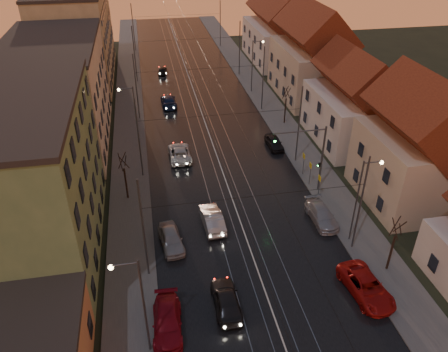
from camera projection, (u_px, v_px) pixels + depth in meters
road at (201, 111)px, 61.81m from camera, size 16.00×120.00×0.04m
sidewalk_left at (129, 116)px, 60.21m from camera, size 4.00×120.00×0.15m
sidewalk_right at (269, 106)px, 63.35m from camera, size 4.00×120.00×0.15m
tram_rail_0 at (186, 112)px, 61.44m from camera, size 0.06×120.00×0.03m
tram_rail_1 at (196, 111)px, 61.67m from camera, size 0.06×120.00×0.03m
tram_rail_2 at (206, 111)px, 61.91m from camera, size 0.06×120.00×0.03m
tram_rail_3 at (216, 110)px, 62.14m from camera, size 0.06×120.00×0.03m
apartment_left_1 at (23, 184)px, 33.96m from camera, size 10.00×18.00×13.00m
apartment_left_2 at (58, 96)px, 50.89m from camera, size 10.00×20.00×12.00m
apartment_left_3 at (77, 35)px, 70.35m from camera, size 10.00×24.00×14.00m
house_right_1 at (417, 150)px, 40.78m from camera, size 8.67×10.20×10.80m
house_right_2 at (355, 105)px, 52.03m from camera, size 9.18×12.24×9.20m
house_right_3 at (312, 58)px, 63.91m from camera, size 9.18×14.28×11.50m
house_right_4 at (276, 33)px, 79.31m from camera, size 9.18×16.32×10.00m
catenary_pole_l_1 at (143, 230)px, 32.26m from camera, size 0.16×0.16×9.00m
catenary_pole_r_1 at (360, 205)px, 34.96m from camera, size 0.16×0.16×9.00m
catenary_pole_l_2 at (139, 139)px, 44.75m from camera, size 0.16×0.16×9.00m
catenary_pole_r_2 at (299, 126)px, 47.46m from camera, size 0.16×0.16×9.00m
catenary_pole_l_3 at (136, 88)px, 57.25m from camera, size 0.16×0.16×9.00m
catenary_pole_r_3 at (263, 79)px, 59.95m from camera, size 0.16×0.16×9.00m
catenary_pole_l_4 at (135, 55)px, 69.74m from camera, size 0.16×0.16×9.00m
catenary_pole_r_4 at (240, 49)px, 72.44m from camera, size 0.16×0.16×9.00m
catenary_pole_l_5 at (133, 28)px, 84.73m from camera, size 0.16×0.16×9.00m
catenary_pole_r_5 at (220, 24)px, 87.44m from camera, size 0.16×0.16×9.00m
street_lamp_0 at (138, 299)px, 26.14m from camera, size 1.75×0.32×8.00m
street_lamp_1 at (361, 194)px, 35.67m from camera, size 1.75×0.32×8.00m
street_lamp_2 at (133, 113)px, 49.47m from camera, size 1.75×0.32×8.00m
street_lamp_3 at (254, 61)px, 65.66m from camera, size 1.75×0.32×8.00m
traffic_light_mast at (313, 151)px, 42.31m from camera, size 5.30×0.32×7.20m
bare_tree_0 at (125, 178)px, 42.24m from camera, size 1.09×1.09×5.11m
bare_tree_1 at (392, 246)px, 33.78m from camera, size 1.09×1.09×5.11m
bare_tree_2 at (286, 106)px, 57.14m from camera, size 1.09×1.09×5.11m
driving_car_0 at (226, 300)px, 31.40m from camera, size 1.86×4.60×1.56m
driving_car_1 at (212, 219)px, 39.51m from camera, size 1.93×4.84×1.57m
driving_car_2 at (180, 153)px, 50.08m from camera, size 2.45×5.22×1.44m
driving_car_3 at (169, 101)px, 63.16m from camera, size 2.17×5.14×1.48m
driving_car_4 at (162, 70)px, 75.09m from camera, size 1.81×3.70×1.22m
parked_left_2 at (167, 321)px, 29.89m from camera, size 2.25×4.98×1.42m
parked_left_3 at (171, 239)px, 37.20m from camera, size 2.29×4.59×1.50m
parked_right_0 at (366, 287)px, 32.57m from camera, size 3.01×5.55×1.48m
parked_right_1 at (322, 215)px, 40.15m from camera, size 2.07×4.81×1.38m
parked_right_2 at (274, 142)px, 52.36m from camera, size 1.72×3.99×1.34m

